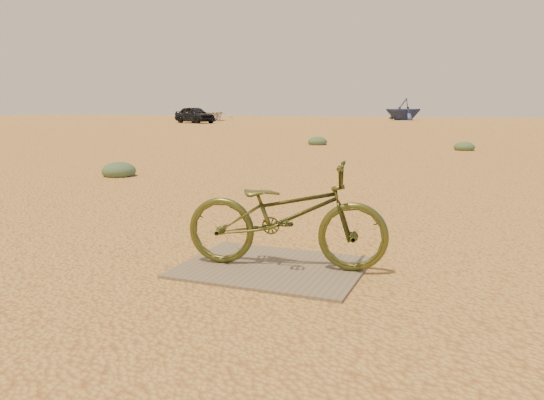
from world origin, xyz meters
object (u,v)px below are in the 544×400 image
at_px(car, 195,115).
at_px(boat_near_left, 207,114).
at_px(plywood_board, 272,267).
at_px(bicycle, 286,215).
at_px(boat_far_left, 403,109).

bearing_deg(car, boat_near_left, 44.88).
xyz_separation_m(plywood_board, car, (-18.71, 31.51, 0.61)).
relative_size(car, boat_near_left, 0.64).
height_order(plywood_board, bicycle, bicycle).
xyz_separation_m(car, boat_far_left, (13.32, 14.61, 0.37)).
height_order(car, boat_far_left, boat_far_left).
distance_m(plywood_board, boat_far_left, 46.45).
height_order(bicycle, boat_far_left, boat_far_left).
height_order(plywood_board, boat_far_left, boat_far_left).
relative_size(bicycle, boat_near_left, 0.27).
distance_m(car, boat_near_left, 6.79).
bearing_deg(plywood_board, bicycle, 17.02).
bearing_deg(car, boat_far_left, -18.26).
bearing_deg(boat_far_left, car, -86.66).
relative_size(bicycle, car, 0.43).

